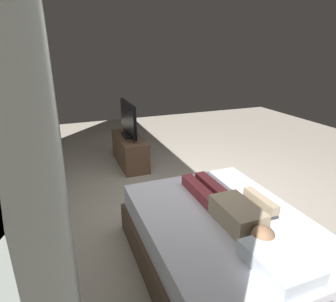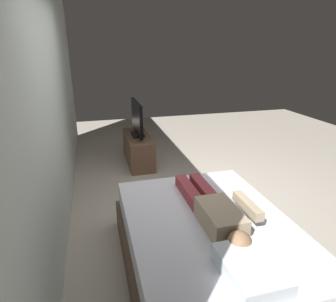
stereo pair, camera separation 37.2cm
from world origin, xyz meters
The scene contains 8 objects.
ground_plane centered at (0.00, 0.00, 0.00)m, with size 10.00×10.00×0.00m, color #ADA393.
back_wall centered at (0.40, 1.56, 1.40)m, with size 6.40×0.10×2.80m, color silver.
bed centered at (-1.09, 0.24, 0.26)m, with size 1.94×1.45×0.54m.
pillow centered at (-1.74, 0.24, 0.60)m, with size 0.48×0.34×0.12m, color white.
person centered at (-1.06, 0.19, 0.62)m, with size 1.26×0.46×0.18m.
remote centered at (-0.91, -0.22, 0.55)m, with size 0.15×0.04×0.02m, color black.
tv_stand centered at (1.69, 0.42, 0.25)m, with size 1.10×0.40×0.50m, color brown.
tv centered at (1.69, 0.42, 0.78)m, with size 0.88×0.20×0.59m.
Camera 1 is at (-2.90, 1.49, 1.95)m, focal length 30.56 mm.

